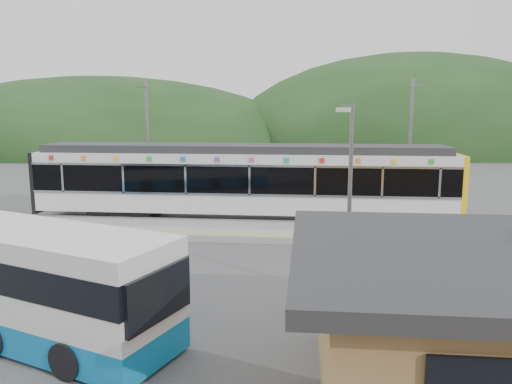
# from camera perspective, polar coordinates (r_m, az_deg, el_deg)

# --- Properties ---
(ground) EXTENTS (120.00, 120.00, 0.00)m
(ground) POSITION_cam_1_polar(r_m,az_deg,el_deg) (18.94, 0.57, -7.35)
(ground) COLOR #4C4C4F
(ground) RESTS_ON ground
(hills) EXTENTS (146.00, 149.00, 26.00)m
(hills) POSITION_cam_1_polar(r_m,az_deg,el_deg) (24.41, 16.40, -3.88)
(hills) COLOR #1E3D19
(hills) RESTS_ON ground
(platform) EXTENTS (26.00, 3.20, 0.30)m
(platform) POSITION_cam_1_polar(r_m,az_deg,el_deg) (22.07, 1.35, -4.49)
(platform) COLOR #9E9E99
(platform) RESTS_ON ground
(yellow_line) EXTENTS (26.00, 0.10, 0.01)m
(yellow_line) POSITION_cam_1_polar(r_m,az_deg,el_deg) (20.78, 1.07, -4.94)
(yellow_line) COLOR yellow
(yellow_line) RESTS_ON platform
(train) EXTENTS (20.44, 3.01, 3.74)m
(train) POSITION_cam_1_polar(r_m,az_deg,el_deg) (24.48, -1.48, 1.47)
(train) COLOR black
(train) RESTS_ON ground
(catenary_mast_west) EXTENTS (0.18, 1.80, 7.00)m
(catenary_mast_west) POSITION_cam_1_polar(r_m,az_deg,el_deg) (28.04, -12.25, 5.54)
(catenary_mast_west) COLOR slate
(catenary_mast_west) RESTS_ON ground
(catenary_mast_east) EXTENTS (0.18, 1.80, 7.00)m
(catenary_mast_east) POSITION_cam_1_polar(r_m,az_deg,el_deg) (27.21, 17.19, 5.22)
(catenary_mast_east) COLOR slate
(catenary_mast_east) RESTS_ON ground
(lamp_post) EXTENTS (0.45, 1.05, 5.64)m
(lamp_post) POSITION_cam_1_polar(r_m,az_deg,el_deg) (14.17, 10.74, 0.74)
(lamp_post) COLOR slate
(lamp_post) RESTS_ON ground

